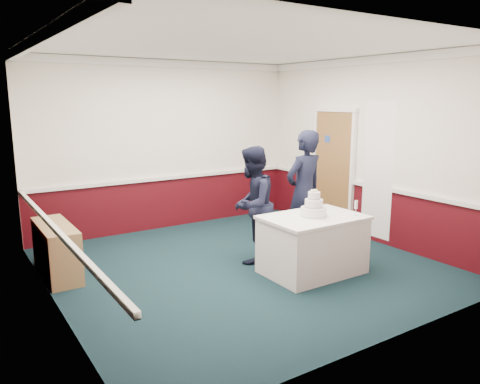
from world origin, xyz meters
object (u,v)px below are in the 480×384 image
wedding_cake (314,208)px  person_man (252,205)px  cake_table (313,244)px  champagne_flute (356,205)px  person_woman (304,192)px  cake_knife (322,219)px  sideboard (57,250)px

wedding_cake → person_man: (-0.42, 0.84, -0.06)m
cake_table → wedding_cake: 0.50m
champagne_flute → person_man: (-0.92, 1.12, -0.09)m
wedding_cake → champagne_flute: size_ratio=1.78×
cake_table → wedding_cake: bearing=90.0°
person_man → person_woman: person_woman is taller
champagne_flute → person_man: size_ratio=0.12×
person_man → person_woman: (0.90, -0.08, 0.10)m
person_man → cake_knife: bearing=75.8°
sideboard → wedding_cake: 3.47m
wedding_cake → champagne_flute: bearing=-29.2°
cake_knife → person_woman: bearing=71.0°
person_man → wedding_cake: bearing=81.8°
cake_knife → person_man: person_man is taller
sideboard → cake_knife: size_ratio=5.45×
cake_table → champagne_flute: size_ratio=6.44×
sideboard → person_woman: size_ratio=0.64×
cake_table → person_man: (-0.42, 0.84, 0.44)m
wedding_cake → person_man: bearing=116.6°
person_man → sideboard: bearing=-55.1°
cake_table → cake_knife: (-0.03, -0.20, 0.39)m
champagne_flute → person_man: person_man is taller
person_man → person_woman: 0.91m
sideboard → cake_table: size_ratio=0.91×
cake_table → cake_knife: bearing=-98.5°
champagne_flute → person_woman: person_woman is taller
wedding_cake → sideboard: bearing=148.9°
sideboard → person_woman: (3.41, -1.01, 0.59)m
cake_table → person_man: 1.04m
champagne_flute → person_man: bearing=129.4°
sideboard → cake_table: (2.93, -1.77, 0.05)m
cake_knife → person_man: bearing=119.5°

